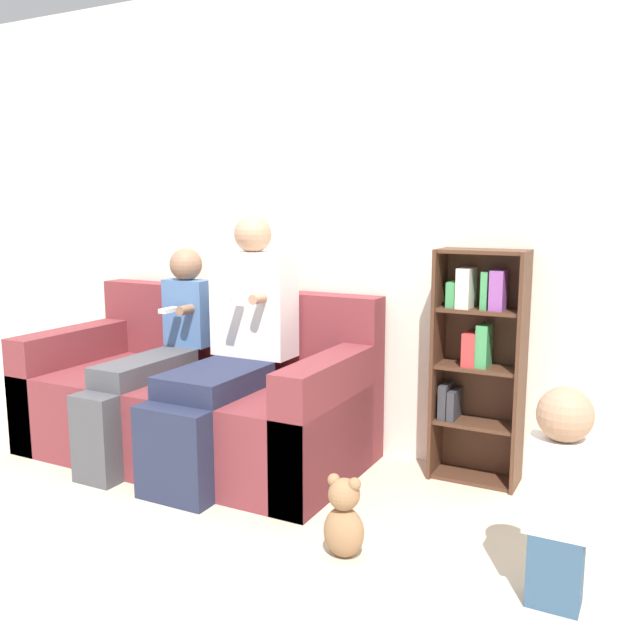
# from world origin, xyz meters

# --- Properties ---
(ground_plane) EXTENTS (14.00, 14.00, 0.00)m
(ground_plane) POSITION_xyz_m (0.00, 0.00, 0.00)
(ground_plane) COLOR beige
(back_wall) EXTENTS (10.00, 0.06, 2.55)m
(back_wall) POSITION_xyz_m (0.00, 1.03, 1.27)
(back_wall) COLOR silver
(back_wall) RESTS_ON ground_plane
(couch) EXTENTS (1.83, 0.90, 0.88)m
(couch) POSITION_xyz_m (-0.23, 0.54, 0.29)
(couch) COLOR maroon
(couch) RESTS_ON ground_plane
(adult_seated) EXTENTS (0.44, 0.86, 1.30)m
(adult_seated) POSITION_xyz_m (0.05, 0.47, 0.66)
(adult_seated) COLOR #232842
(adult_seated) RESTS_ON ground_plane
(child_seated) EXTENTS (0.27, 0.89, 1.11)m
(child_seated) POSITION_xyz_m (-0.43, 0.42, 0.56)
(child_seated) COLOR #47474C
(child_seated) RESTS_ON ground_plane
(toddler_standing) EXTENTS (0.22, 0.18, 0.77)m
(toddler_standing) POSITION_xyz_m (1.73, -0.05, 0.41)
(toddler_standing) COLOR #335170
(toddler_standing) RESTS_ON ground_plane
(bookshelf) EXTENTS (0.42, 0.22, 1.14)m
(bookshelf) POSITION_xyz_m (1.20, 0.91, 0.62)
(bookshelf) COLOR #4C2D1E
(bookshelf) RESTS_ON ground_plane
(teddy_bear) EXTENTS (0.16, 0.13, 0.33)m
(teddy_bear) POSITION_xyz_m (0.95, -0.09, 0.15)
(teddy_bear) COLOR #936B47
(teddy_bear) RESTS_ON ground_plane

